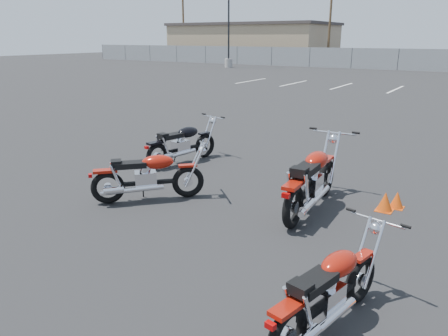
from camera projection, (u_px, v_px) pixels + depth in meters
The scene contains 12 objects.
ground at pixel (194, 213), 7.12m from camera, with size 120.00×120.00×0.00m, color black.
motorcycle_front_red at pixel (148, 176), 7.55m from camera, with size 1.69×1.72×0.99m.
motorcycle_second_black at pixel (182, 144), 9.84m from camera, with size 0.90×2.00×0.99m.
motorcycle_third_red at pixel (312, 180), 7.10m from camera, with size 0.92×2.37×1.16m.
motorcycle_rear_red at pixel (329, 291), 4.19m from camera, with size 0.81×1.87×0.92m.
training_cone_near at pixel (385, 202), 7.18m from camera, with size 0.27×0.27×0.32m.
training_cone_extra at pixel (397, 200), 7.31m from camera, with size 0.24×0.24×0.29m.
light_pole_west at pixel (229, 33), 39.95m from camera, with size 0.80×0.70×11.41m.
tan_building_west at pixel (253, 42), 51.74m from camera, with size 18.40×10.40×4.30m.
utility_pole_a at pixel (183, 20), 52.68m from camera, with size 1.80×0.24×9.00m.
utility_pole_b at pixel (330, 17), 44.26m from camera, with size 1.80×0.24×9.00m.
parking_line_stripes at pixel (368, 88), 24.57m from camera, with size 15.12×4.00×0.01m.
Camera 1 is at (3.95, -5.31, 2.76)m, focal length 35.00 mm.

